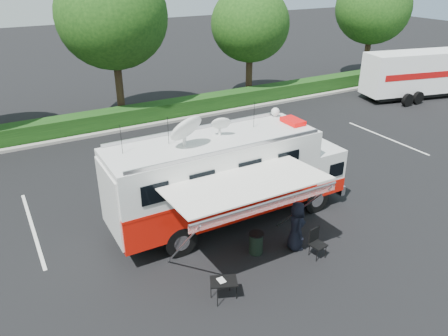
# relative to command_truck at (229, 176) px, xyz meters

# --- Properties ---
(ground_plane) EXTENTS (120.00, 120.00, 0.00)m
(ground_plane) POSITION_rel_command_truck_xyz_m (0.08, 0.00, -1.81)
(ground_plane) COLOR black
(ground_plane) RESTS_ON ground
(back_border) EXTENTS (60.00, 6.14, 8.87)m
(back_border) POSITION_rel_command_truck_xyz_m (1.22, 12.90, 3.19)
(back_border) COLOR #9E998E
(back_border) RESTS_ON ground_plane
(stall_lines) EXTENTS (24.12, 5.50, 0.01)m
(stall_lines) POSITION_rel_command_truck_xyz_m (-0.42, 3.00, -1.81)
(stall_lines) COLOR silver
(stall_lines) RESTS_ON ground_plane
(command_truck) EXTENTS (8.81, 2.43, 4.23)m
(command_truck) POSITION_rel_command_truck_xyz_m (0.00, 0.00, 0.00)
(command_truck) COLOR black
(command_truck) RESTS_ON ground_plane
(awning) EXTENTS (4.81, 2.50, 2.91)m
(awning) POSITION_rel_command_truck_xyz_m (-0.79, -2.52, 0.91)
(awning) COLOR white
(awning) RESTS_ON ground_plane
(person) EXTENTS (0.81, 0.98, 1.71)m
(person) POSITION_rel_command_truck_xyz_m (1.06, -2.58, -1.81)
(person) COLOR black
(person) RESTS_ON ground_plane
(folding_table) EXTENTS (0.89, 0.77, 0.64)m
(folding_table) POSITION_rel_command_truck_xyz_m (-2.21, -3.54, -1.23)
(folding_table) COLOR black
(folding_table) RESTS_ON ground_plane
(folding_chair) EXTENTS (0.53, 0.56, 0.97)m
(folding_chair) POSITION_rel_command_truck_xyz_m (1.37, -3.22, -1.24)
(folding_chair) COLOR black
(folding_chair) RESTS_ON ground_plane
(trash_bin) EXTENTS (0.49, 0.49, 0.74)m
(trash_bin) POSITION_rel_command_truck_xyz_m (-0.23, -2.17, -1.44)
(trash_bin) COLOR black
(trash_bin) RESTS_ON ground_plane
(semi_trailer) EXTENTS (10.42, 4.37, 3.15)m
(semi_trailer) POSITION_rel_command_truck_xyz_m (20.55, 7.25, -0.15)
(semi_trailer) COLOR white
(semi_trailer) RESTS_ON ground_plane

